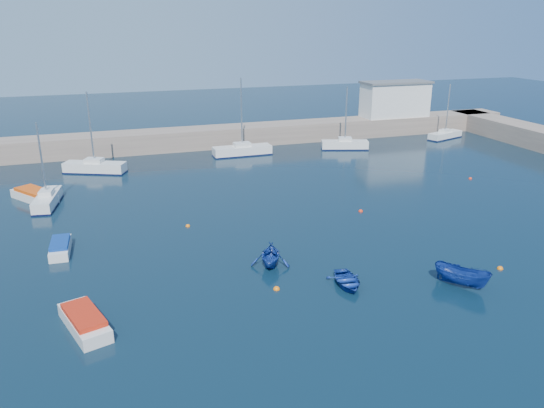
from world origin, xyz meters
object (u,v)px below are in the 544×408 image
object	(u,v)px
sailboat_5	(95,167)
dinghy_center	(347,281)
dinghy_left	(270,255)
dinghy_right	(462,276)
harbor_office	(395,100)
motorboat_0	(84,321)
sailboat_6	(242,150)
motorboat_2	(34,195)
motorboat_1	(60,247)
sailboat_8	(445,135)
sailboat_7	(345,144)
sailboat_3	(47,199)

from	to	relation	value
sailboat_5	dinghy_center	xyz separation A→B (m)	(15.24, -33.97, -0.33)
dinghy_left	dinghy_right	size ratio (longest dim) A/B	0.87
harbor_office	motorboat_0	xyz separation A→B (m)	(-45.12, -42.89, -4.61)
sailboat_6	motorboat_2	world-z (taller)	sailboat_6
motorboat_1	sailboat_8	bearing A→B (deg)	28.52
motorboat_1	dinghy_center	xyz separation A→B (m)	(18.08, -11.59, -0.11)
harbor_office	dinghy_left	size ratio (longest dim) A/B	3.11
sailboat_7	motorboat_0	bearing A→B (deg)	154.45
sailboat_3	dinghy_center	xyz separation A→B (m)	(19.67, -23.38, -0.28)
dinghy_right	sailboat_5	bearing A→B (deg)	86.85
motorboat_0	motorboat_1	bearing A→B (deg)	80.67
sailboat_5	sailboat_3	bearing A→B (deg)	-178.30
sailboat_5	sailboat_6	world-z (taller)	sailboat_6
dinghy_center	sailboat_3	bearing A→B (deg)	138.41
motorboat_1	dinghy_left	world-z (taller)	dinghy_left
harbor_office	dinghy_right	size ratio (longest dim) A/B	2.70
sailboat_5	sailboat_8	world-z (taller)	sailboat_5
sailboat_8	dinghy_left	size ratio (longest dim) A/B	2.46
sailboat_3	motorboat_1	size ratio (longest dim) A/B	2.01
sailboat_3	motorboat_2	xyz separation A→B (m)	(-1.33, 2.13, -0.09)
sailboat_5	dinghy_center	size ratio (longest dim) A/B	2.85
harbor_office	sailboat_7	size ratio (longest dim) A/B	1.20
sailboat_6	motorboat_1	bearing A→B (deg)	139.35
sailboat_3	sailboat_8	size ratio (longest dim) A/B	1.00
harbor_office	sailboat_3	size ratio (longest dim) A/B	1.27
dinghy_right	motorboat_0	bearing A→B (deg)	139.36
sailboat_3	motorboat_2	bearing A→B (deg)	130.27
sailboat_7	sailboat_8	distance (m)	17.11
sailboat_5	dinghy_left	bearing A→B (deg)	-134.46
harbor_office	sailboat_5	distance (m)	45.13
sailboat_5	harbor_office	bearing A→B (deg)	-54.13
sailboat_3	sailboat_6	distance (m)	26.25
dinghy_right	harbor_office	bearing A→B (deg)	29.78
harbor_office	dinghy_center	world-z (taller)	harbor_office
harbor_office	sailboat_7	distance (m)	14.55
motorboat_1	dinghy_right	bearing A→B (deg)	-26.66
sailboat_7	dinghy_center	bearing A→B (deg)	172.08
sailboat_3	dinghy_center	size ratio (longest dim) A/B	2.45
harbor_office	motorboat_0	size ratio (longest dim) A/B	2.02
sailboat_6	motorboat_2	xyz separation A→B (m)	(-23.96, -11.16, -0.14)
sailboat_7	motorboat_0	world-z (taller)	sailboat_7
dinghy_left	motorboat_1	bearing A→B (deg)	175.90
motorboat_1	motorboat_2	distance (m)	14.23
sailboat_6	motorboat_0	xyz separation A→B (m)	(-19.31, -36.64, -0.16)
sailboat_5	sailboat_6	xyz separation A→B (m)	(18.21, 2.69, -0.01)
dinghy_left	dinghy_center	bearing A→B (deg)	-27.10
sailboat_7	dinghy_right	size ratio (longest dim) A/B	2.24
sailboat_8	sailboat_6	bearing A→B (deg)	71.61
motorboat_2	dinghy_right	xyz separation A→B (m)	(28.05, -27.94, 0.20)
motorboat_1	harbor_office	bearing A→B (deg)	36.28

